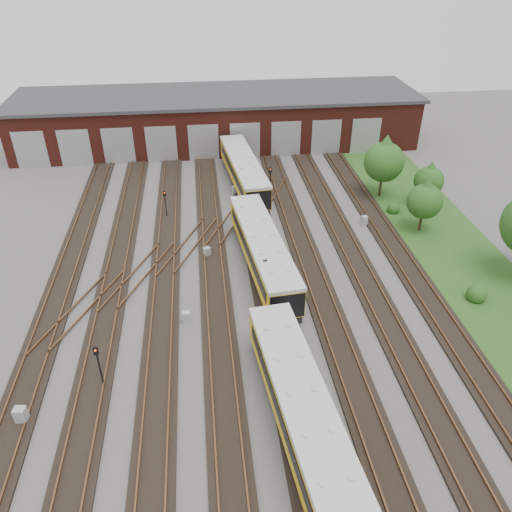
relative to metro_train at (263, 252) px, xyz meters
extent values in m
plane|color=#413F3D|center=(-2.00, -9.61, -1.89)|extent=(120.00, 120.00, 0.00)
cube|color=black|center=(-16.00, -9.61, -1.80)|extent=(2.40, 70.00, 0.18)
cube|color=brown|center=(-16.72, -9.61, -1.63)|extent=(0.10, 70.00, 0.15)
cube|color=brown|center=(-15.28, -9.61, -1.63)|extent=(0.10, 70.00, 0.15)
cube|color=black|center=(-12.00, -9.61, -1.80)|extent=(2.40, 70.00, 0.18)
cube|color=brown|center=(-12.72, -9.61, -1.63)|extent=(0.10, 70.00, 0.15)
cube|color=brown|center=(-11.28, -9.61, -1.63)|extent=(0.10, 70.00, 0.15)
cube|color=black|center=(-8.00, -9.61, -1.80)|extent=(2.40, 70.00, 0.18)
cube|color=brown|center=(-8.72, -9.61, -1.63)|extent=(0.10, 70.00, 0.15)
cube|color=brown|center=(-7.28, -9.61, -1.63)|extent=(0.10, 70.00, 0.15)
cube|color=black|center=(-4.00, -9.61, -1.80)|extent=(2.40, 70.00, 0.18)
cube|color=brown|center=(-4.72, -9.61, -1.63)|extent=(0.10, 70.00, 0.15)
cube|color=brown|center=(-3.28, -9.61, -1.63)|extent=(0.10, 70.00, 0.15)
cube|color=black|center=(0.00, -9.61, -1.80)|extent=(2.40, 70.00, 0.18)
cube|color=brown|center=(-0.72, -9.61, -1.63)|extent=(0.10, 70.00, 0.15)
cube|color=brown|center=(0.72, -9.61, -1.63)|extent=(0.10, 70.00, 0.15)
cube|color=black|center=(4.00, -9.61, -1.80)|extent=(2.40, 70.00, 0.18)
cube|color=brown|center=(3.28, -9.61, -1.63)|extent=(0.10, 70.00, 0.15)
cube|color=brown|center=(4.72, -9.61, -1.63)|extent=(0.10, 70.00, 0.15)
cube|color=black|center=(8.00, -9.61, -1.80)|extent=(2.40, 70.00, 0.18)
cube|color=brown|center=(7.28, -9.61, -1.63)|extent=(0.10, 70.00, 0.15)
cube|color=brown|center=(8.72, -9.61, -1.63)|extent=(0.10, 70.00, 0.15)
cube|color=black|center=(12.00, -9.61, -1.80)|extent=(2.40, 70.00, 0.18)
cube|color=brown|center=(11.28, -9.61, -1.63)|extent=(0.10, 70.00, 0.15)
cube|color=brown|center=(12.72, -9.61, -1.63)|extent=(0.10, 70.00, 0.15)
cube|color=brown|center=(-10.00, 0.39, -1.63)|extent=(5.40, 9.62, 0.15)
cube|color=brown|center=(-6.00, 4.39, -1.63)|extent=(5.40, 9.62, 0.15)
cube|color=brown|center=(-2.00, 8.39, -1.63)|extent=(5.40, 9.62, 0.15)
cube|color=brown|center=(-14.00, -3.61, -1.63)|extent=(5.40, 9.62, 0.15)
cube|color=brown|center=(2.00, 12.39, -1.63)|extent=(5.40, 9.62, 0.15)
cube|color=#541C15|center=(-2.00, 30.39, 1.11)|extent=(50.00, 12.00, 6.00)
cube|color=#313134|center=(-2.00, 30.39, 4.26)|extent=(51.00, 12.50, 0.40)
cube|color=gray|center=(-24.00, 24.37, 0.31)|extent=(3.60, 0.12, 4.40)
cube|color=gray|center=(-19.00, 24.37, 0.31)|extent=(3.60, 0.12, 4.40)
cube|color=gray|center=(-14.00, 24.37, 0.31)|extent=(3.60, 0.12, 4.40)
cube|color=gray|center=(-9.00, 24.37, 0.31)|extent=(3.60, 0.12, 4.40)
cube|color=gray|center=(-4.00, 24.37, 0.31)|extent=(3.60, 0.12, 4.40)
cube|color=gray|center=(1.00, 24.37, 0.31)|extent=(3.60, 0.12, 4.40)
cube|color=gray|center=(6.00, 24.37, 0.31)|extent=(3.60, 0.12, 4.40)
cube|color=gray|center=(11.00, 24.37, 0.31)|extent=(3.60, 0.12, 4.40)
cube|color=gray|center=(16.00, 24.37, 0.31)|extent=(3.60, 0.12, 4.40)
cube|color=#224517|center=(17.00, 0.39, -1.86)|extent=(8.00, 55.00, 0.05)
cube|color=black|center=(0.00, -16.00, -1.26)|extent=(3.73, 14.87, 0.59)
cube|color=yellow|center=(0.00, -16.00, 0.11)|extent=(4.02, 14.90, 2.16)
cube|color=#BBBBB6|center=(0.00, -16.00, 1.34)|extent=(4.12, 14.91, 0.29)
cube|color=black|center=(-1.29, -16.13, 0.36)|extent=(1.36, 12.89, 0.83)
cube|color=black|center=(1.29, -15.87, 0.36)|extent=(1.36, 12.89, 0.83)
cube|color=black|center=(0.00, 0.00, -1.26)|extent=(3.73, 14.87, 0.59)
cube|color=yellow|center=(0.00, 0.00, 0.11)|extent=(4.02, 14.90, 2.16)
cube|color=#BBBBB6|center=(0.00, 0.00, 1.34)|extent=(4.12, 14.91, 0.29)
cube|color=black|center=(-1.29, -0.13, 0.36)|extent=(1.36, 12.89, 0.83)
cube|color=black|center=(1.29, 0.13, 0.36)|extent=(1.36, 12.89, 0.83)
cube|color=black|center=(0.00, 16.00, -1.26)|extent=(3.73, 14.87, 0.59)
cube|color=yellow|center=(0.00, 16.00, 0.11)|extent=(4.02, 14.90, 2.16)
cube|color=#BBBBB6|center=(0.00, 16.00, 1.34)|extent=(4.12, 14.91, 0.29)
cube|color=black|center=(-1.29, 15.87, 0.36)|extent=(1.36, 12.89, 0.83)
cube|color=black|center=(1.29, 16.13, 0.36)|extent=(1.36, 12.89, 0.83)
cylinder|color=black|center=(-11.33, -11.09, -0.58)|extent=(0.11, 0.11, 2.61)
cube|color=black|center=(-11.33, -11.09, 1.01)|extent=(0.30, 0.19, 0.57)
sphere|color=#FF370E|center=(-11.33, -11.20, 1.12)|extent=(0.14, 0.14, 0.14)
cylinder|color=black|center=(-8.13, 10.21, -0.72)|extent=(0.10, 0.10, 2.33)
cube|color=black|center=(-8.13, 10.21, 0.69)|extent=(0.27, 0.19, 0.49)
sphere|color=#FF370E|center=(-8.13, 10.11, 0.79)|extent=(0.12, 0.12, 0.12)
cylinder|color=black|center=(2.39, 12.54, -0.31)|extent=(0.11, 0.11, 3.15)
cube|color=black|center=(2.39, 12.54, 1.55)|extent=(0.32, 0.23, 0.57)
sphere|color=#FF370E|center=(2.39, 12.43, 1.66)|extent=(0.14, 0.14, 0.14)
cylinder|color=black|center=(-0.30, -3.56, -0.46)|extent=(0.11, 0.11, 2.86)
cube|color=black|center=(-0.30, -3.56, 1.26)|extent=(0.29, 0.17, 0.57)
sphere|color=#FF370E|center=(-0.30, -3.68, 1.37)|extent=(0.14, 0.14, 0.14)
cube|color=#9A9B9E|center=(-15.53, -13.35, -1.34)|extent=(0.72, 0.62, 1.09)
cube|color=#9A9B9E|center=(-4.47, 2.71, -1.44)|extent=(0.67, 0.62, 0.89)
cube|color=#9A9B9E|center=(-6.23, -5.76, -1.43)|extent=(0.56, 0.46, 0.92)
cube|color=#9A9B9E|center=(-1.08, 14.47, -1.42)|extent=(0.64, 0.57, 0.93)
cube|color=#9A9B9E|center=(10.55, 6.48, -1.43)|extent=(0.62, 0.54, 0.92)
cylinder|color=#302215|center=(14.00, 12.29, -0.84)|extent=(0.27, 0.27, 2.09)
sphere|color=#1E4513|center=(14.00, 12.29, 1.94)|extent=(4.05, 4.05, 4.05)
cone|color=#1E4513|center=(14.00, 12.29, 3.38)|extent=(3.48, 3.48, 2.90)
cylinder|color=#302215|center=(17.81, 9.57, -1.14)|extent=(0.24, 0.24, 1.50)
sphere|color=#1E4513|center=(17.81, 9.57, 0.86)|extent=(2.92, 2.92, 2.92)
cone|color=#1E4513|center=(17.81, 9.57, 1.90)|extent=(2.50, 2.50, 2.08)
cylinder|color=#302215|center=(15.37, 4.86, -1.06)|extent=(0.25, 0.25, 1.65)
sphere|color=#1E4513|center=(15.37, 4.86, 1.14)|extent=(3.21, 3.21, 3.21)
cone|color=#1E4513|center=(15.37, 4.86, 2.28)|extent=(2.75, 2.75, 2.29)
sphere|color=#1E4513|center=(15.56, -5.69, -1.14)|extent=(1.50, 1.50, 1.50)
sphere|color=#1E4513|center=(14.19, 8.55, -1.27)|extent=(1.24, 1.24, 1.24)
sphere|color=#1E4513|center=(16.38, 16.41, -1.26)|extent=(1.26, 1.26, 1.26)
camera|label=1|loc=(-4.52, -33.44, 21.62)|focal=35.00mm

